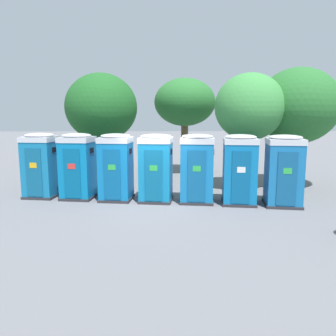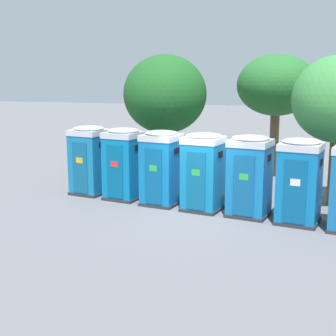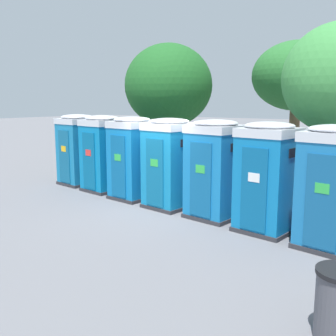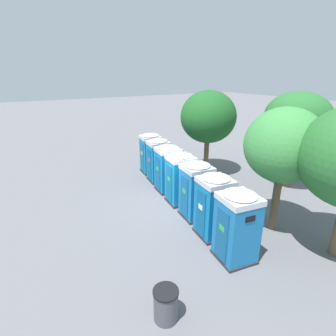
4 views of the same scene
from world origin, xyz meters
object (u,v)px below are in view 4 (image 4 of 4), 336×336
at_px(portapotty_0, 151,153).
at_px(portapotty_2, 168,168).
at_px(portapotty_4, 196,190).
at_px(portapotty_1, 158,160).
at_px(portapotty_6, 237,226).
at_px(trash_can, 166,305).
at_px(street_tree_3, 208,117).
at_px(portapotty_5, 214,206).
at_px(street_tree_0, 284,146).
at_px(street_tree_1, 297,117).
at_px(portapotty_3, 180,178).

xyz_separation_m(portapotty_0, portapotty_2, (3.02, -0.57, 0.00)).
distance_m(portapotty_0, portapotty_4, 6.14).
bearing_deg(portapotty_1, portapotty_6, -9.65).
height_order(portapotty_4, portapotty_6, same).
xyz_separation_m(portapotty_4, trash_can, (3.83, -3.87, -0.82)).
height_order(portapotty_0, portapotty_1, same).
xyz_separation_m(portapotty_2, street_tree_3, (-1.09, 3.58, 2.30)).
distance_m(portapotty_2, portapotty_5, 4.60).
relative_size(portapotty_4, street_tree_3, 0.49).
bearing_deg(portapotty_4, portapotty_0, 170.89).
bearing_deg(portapotty_6, trash_can, -75.96).
relative_size(street_tree_0, street_tree_1, 0.95).
distance_m(portapotty_0, portapotty_3, 4.60).
bearing_deg(trash_can, portapotty_3, 142.92).
xyz_separation_m(portapotty_1, portapotty_6, (7.56, -1.29, -0.00)).
height_order(portapotty_1, portapotty_2, same).
xyz_separation_m(portapotty_3, portapotty_5, (3.03, -0.47, -0.00)).
distance_m(portapotty_1, portapotty_2, 1.53).
bearing_deg(street_tree_0, trash_can, -77.17).
bearing_deg(street_tree_1, trash_can, -69.97).
bearing_deg(portapotty_1, portapotty_4, -8.61).
distance_m(portapotty_1, street_tree_0, 7.51).
xyz_separation_m(portapotty_3, trash_can, (5.36, -4.05, -0.82)).
height_order(portapotty_2, street_tree_3, street_tree_3).
height_order(portapotty_4, portapotty_5, same).
height_order(portapotty_1, street_tree_1, street_tree_1).
distance_m(portapotty_4, portapotty_5, 1.53).
bearing_deg(portapotty_1, street_tree_0, 11.73).
bearing_deg(portapotty_0, street_tree_0, 7.83).
bearing_deg(portapotty_1, street_tree_1, 51.79).
bearing_deg(street_tree_0, portapotty_5, -111.37).
bearing_deg(street_tree_1, portapotty_1, -128.21).
distance_m(portapotty_0, portapotty_6, 9.20).
bearing_deg(portapotty_1, trash_can, -28.56).
distance_m(portapotty_0, portapotty_2, 3.07).
height_order(portapotty_1, portapotty_5, same).
height_order(portapotty_6, street_tree_0, street_tree_0).
distance_m(portapotty_1, street_tree_1, 7.88).
xyz_separation_m(portapotty_0, portapotty_4, (6.06, -0.97, -0.00)).
height_order(portapotty_1, trash_can, portapotty_1).
relative_size(portapotty_0, portapotty_1, 1.00).
bearing_deg(trash_can, street_tree_3, 135.40).
bearing_deg(portapotty_0, portapotty_2, -10.71).
bearing_deg(portapotty_5, street_tree_1, 102.14).
distance_m(portapotty_2, portapotty_6, 6.14).
bearing_deg(portapotty_6, portapotty_1, 170.35).
height_order(portapotty_2, portapotty_5, same).
height_order(portapotty_6, trash_can, portapotty_6).
relative_size(street_tree_1, trash_can, 5.68).
bearing_deg(street_tree_3, portapotty_5, -37.15).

